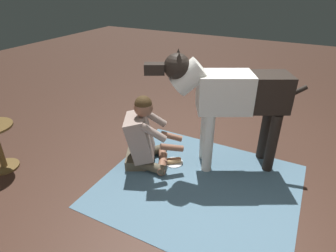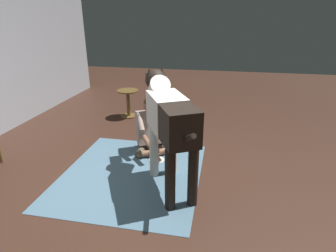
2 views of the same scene
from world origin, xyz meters
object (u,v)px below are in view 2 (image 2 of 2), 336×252
at_px(person_sitting_on_floor, 151,129).
at_px(large_dog, 168,117).
at_px(round_side_table, 128,101).
at_px(hot_dog_on_plate, 157,159).

distance_m(person_sitting_on_floor, large_dog, 1.07).
xyz_separation_m(large_dog, round_side_table, (2.26, 1.28, -0.54)).
height_order(hot_dog_on_plate, round_side_table, round_side_table).
xyz_separation_m(person_sitting_on_floor, large_dog, (-0.83, -0.43, 0.51)).
bearing_deg(person_sitting_on_floor, large_dog, -152.33).
bearing_deg(hot_dog_on_plate, large_dog, -152.33).
bearing_deg(large_dog, round_side_table, 29.44).
height_order(person_sitting_on_floor, large_dog, large_dog).
relative_size(person_sitting_on_floor, round_side_table, 1.56).
xyz_separation_m(hot_dog_on_plate, round_side_table, (1.74, 1.00, 0.31)).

